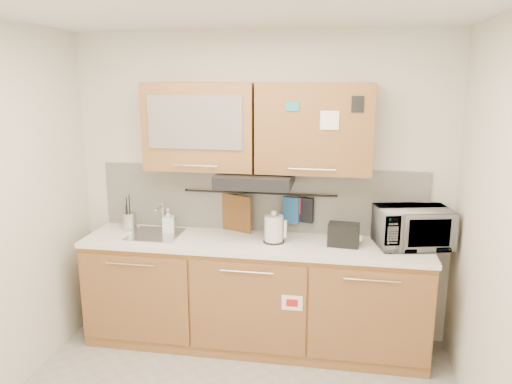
% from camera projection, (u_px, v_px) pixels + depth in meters
% --- Properties ---
extents(ceiling, '(3.20, 3.20, 0.00)m').
position_uv_depth(ceiling, '(213.00, 1.00, 2.54)').
color(ceiling, white).
rests_on(ceiling, wall_back).
extents(wall_back, '(3.20, 0.00, 3.20)m').
position_uv_depth(wall_back, '(260.00, 187.00, 4.27)').
color(wall_back, silver).
rests_on(wall_back, ground).
extents(base_cabinet, '(2.80, 0.64, 0.88)m').
position_uv_depth(base_cabinet, '(254.00, 299.00, 4.18)').
color(base_cabinet, '#A3683A').
rests_on(base_cabinet, floor).
extents(countertop, '(2.82, 0.62, 0.04)m').
position_uv_depth(countertop, '(254.00, 243.00, 4.07)').
color(countertop, white).
rests_on(countertop, base_cabinet).
extents(backsplash, '(2.80, 0.02, 0.56)m').
position_uv_depth(backsplash, '(260.00, 199.00, 4.28)').
color(backsplash, silver).
rests_on(backsplash, countertop).
extents(upper_cabinets, '(1.82, 0.37, 0.70)m').
position_uv_depth(upper_cabinets, '(256.00, 127.00, 3.98)').
color(upper_cabinets, '#A3683A').
rests_on(upper_cabinets, wall_back).
extents(range_hood, '(0.60, 0.46, 0.10)m').
position_uv_depth(range_hood, '(255.00, 179.00, 4.01)').
color(range_hood, black).
rests_on(range_hood, upper_cabinets).
extents(sink, '(0.42, 0.40, 0.26)m').
position_uv_depth(sink, '(156.00, 234.00, 4.22)').
color(sink, silver).
rests_on(sink, countertop).
extents(utensil_rail, '(1.30, 0.02, 0.02)m').
position_uv_depth(utensil_rail, '(259.00, 193.00, 4.23)').
color(utensil_rail, black).
rests_on(utensil_rail, backsplash).
extents(utensil_crock, '(0.14, 0.14, 0.31)m').
position_uv_depth(utensil_crock, '(129.00, 221.00, 4.33)').
color(utensil_crock, '#B6B7BB').
rests_on(utensil_crock, countertop).
extents(kettle, '(0.19, 0.17, 0.27)m').
position_uv_depth(kettle, '(274.00, 229.00, 4.01)').
color(kettle, silver).
rests_on(kettle, countertop).
extents(toaster, '(0.25, 0.17, 0.18)m').
position_uv_depth(toaster, '(344.00, 234.00, 3.93)').
color(toaster, black).
rests_on(toaster, countertop).
extents(microwave, '(0.63, 0.50, 0.31)m').
position_uv_depth(microwave, '(413.00, 227.00, 3.91)').
color(microwave, '#999999').
rests_on(microwave, countertop).
extents(soap_bottle, '(0.11, 0.12, 0.21)m').
position_uv_depth(soap_bottle, '(168.00, 221.00, 4.25)').
color(soap_bottle, '#999999').
rests_on(soap_bottle, countertop).
extents(cutting_board, '(0.30, 0.15, 0.39)m').
position_uv_depth(cutting_board, '(236.00, 217.00, 4.30)').
color(cutting_board, brown).
rests_on(cutting_board, utensil_rail).
extents(oven_mitt, '(0.14, 0.07, 0.23)m').
position_uv_depth(oven_mitt, '(291.00, 210.00, 4.20)').
color(oven_mitt, '#215697').
rests_on(oven_mitt, utensil_rail).
extents(dark_pouch, '(0.14, 0.08, 0.21)m').
position_uv_depth(dark_pouch, '(306.00, 210.00, 4.18)').
color(dark_pouch, black).
rests_on(dark_pouch, utensil_rail).
extents(pot_holder, '(0.12, 0.02, 0.14)m').
position_uv_depth(pot_holder, '(305.00, 206.00, 4.18)').
color(pot_holder, red).
rests_on(pot_holder, utensil_rail).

